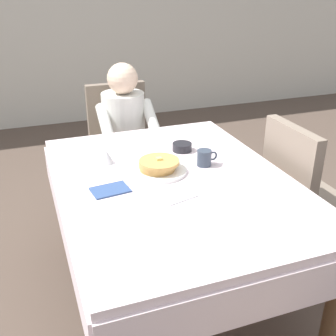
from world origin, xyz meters
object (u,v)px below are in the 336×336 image
at_px(fork_left_of_plate, 124,179).
at_px(chair_diner, 121,139).
at_px(knife_right_of_plate, 195,168).
at_px(spoon_near_edge, 184,200).
at_px(dining_table_main, 174,195).
at_px(plate_breakfast, 159,171).
at_px(bowl_butter, 182,147).
at_px(diner_person, 125,128).
at_px(chair_right_side, 301,191).
at_px(breakfast_stack, 158,164).
at_px(cup_coffee, 205,158).
at_px(syrup_pitcher, 107,157).

bearing_deg(fork_left_of_plate, chair_diner, -10.30).
xyz_separation_m(knife_right_of_plate, spoon_near_edge, (-0.18, -0.29, 0.00)).
height_order(dining_table_main, plate_breakfast, plate_breakfast).
distance_m(dining_table_main, fork_left_of_plate, 0.27).
relative_size(plate_breakfast, bowl_butter, 2.55).
distance_m(diner_person, chair_right_side, 1.27).
height_order(breakfast_stack, knife_right_of_plate, breakfast_stack).
relative_size(chair_diner, diner_person, 0.83).
xyz_separation_m(diner_person, fork_left_of_plate, (-0.25, -0.94, 0.07)).
relative_size(bowl_butter, spoon_near_edge, 0.73).
bearing_deg(cup_coffee, plate_breakfast, 179.75).
height_order(chair_diner, fork_left_of_plate, chair_diner).
relative_size(chair_right_side, syrup_pitcher, 11.63).
relative_size(plate_breakfast, fork_left_of_plate, 1.56).
relative_size(chair_diner, breakfast_stack, 4.57).
relative_size(plate_breakfast, syrup_pitcher, 3.50).
bearing_deg(plate_breakfast, bowl_butter, 46.28).
xyz_separation_m(diner_person, cup_coffee, (0.19, -0.92, 0.11)).
bearing_deg(dining_table_main, fork_left_of_plate, 161.65).
height_order(breakfast_stack, fork_left_of_plate, breakfast_stack).
distance_m(chair_diner, cup_coffee, 1.12).
height_order(plate_breakfast, syrup_pitcher, syrup_pitcher).
relative_size(chair_diner, syrup_pitcher, 11.63).
distance_m(diner_person, cup_coffee, 0.94).
distance_m(breakfast_stack, syrup_pitcher, 0.30).
bearing_deg(chair_diner, cup_coffee, 100.09).
height_order(dining_table_main, bowl_butter, bowl_butter).
height_order(cup_coffee, syrup_pitcher, cup_coffee).
relative_size(chair_right_side, fork_left_of_plate, 5.17).
bearing_deg(bowl_butter, diner_person, 102.71).
bearing_deg(spoon_near_edge, knife_right_of_plate, 43.75).
bearing_deg(fork_left_of_plate, spoon_near_edge, -143.24).
distance_m(fork_left_of_plate, spoon_near_edge, 0.35).
xyz_separation_m(diner_person, breakfast_stack, (-0.07, -0.92, 0.12)).
xyz_separation_m(chair_diner, bowl_butter, (0.16, -0.84, 0.23)).
distance_m(chair_diner, breakfast_stack, 1.10).
relative_size(dining_table_main, chair_diner, 1.64).
bearing_deg(syrup_pitcher, chair_right_side, -16.00).
bearing_deg(plate_breakfast, knife_right_of_plate, -6.01).
bearing_deg(bowl_butter, spoon_near_edge, -111.01).
xyz_separation_m(chair_diner, knife_right_of_plate, (0.13, -1.09, 0.21)).
bearing_deg(chair_diner, knife_right_of_plate, 96.76).
relative_size(cup_coffee, spoon_near_edge, 0.75).
relative_size(cup_coffee, fork_left_of_plate, 0.63).
distance_m(breakfast_stack, bowl_butter, 0.32).
xyz_separation_m(dining_table_main, plate_breakfast, (-0.05, 0.10, 0.10)).
height_order(cup_coffee, bowl_butter, cup_coffee).
bearing_deg(fork_left_of_plate, knife_right_of_plate, -87.36).
xyz_separation_m(cup_coffee, syrup_pitcher, (-0.48, 0.20, -0.01)).
bearing_deg(breakfast_stack, fork_left_of_plate, -174.03).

